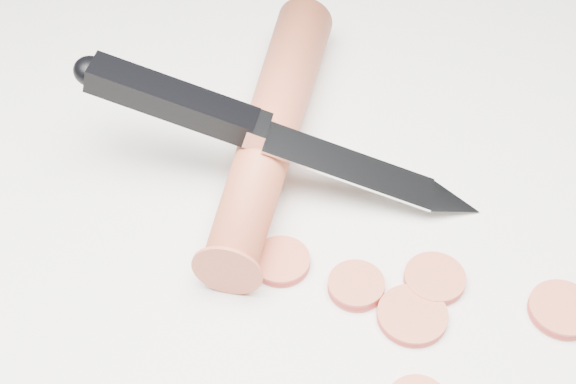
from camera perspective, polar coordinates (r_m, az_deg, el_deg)
ground at (r=0.44m, az=0.46°, el=-6.20°), size 2.40×2.40×0.00m
carrot at (r=0.50m, az=-1.14°, el=4.64°), size 0.18×0.19×0.03m
carrot_slice_1 at (r=0.43m, az=8.83°, el=-8.67°), size 0.04×0.04×0.01m
carrot_slice_2 at (r=0.44m, az=4.87°, el=-6.66°), size 0.03×0.03×0.01m
carrot_slice_3 at (r=0.45m, az=10.39°, el=-6.09°), size 0.03×0.03×0.01m
carrot_slice_4 at (r=0.45m, az=18.91°, el=-7.92°), size 0.04×0.04×0.01m
carrot_slice_5 at (r=0.45m, az=-0.50°, el=-4.95°), size 0.03×0.03×0.01m
kitchen_knife at (r=0.46m, az=-0.49°, el=4.13°), size 0.19×0.19×0.08m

